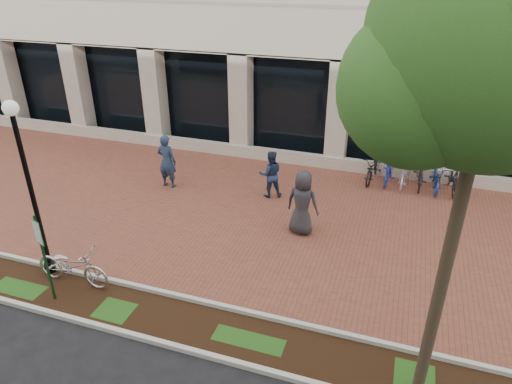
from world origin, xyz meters
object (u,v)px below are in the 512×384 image
(pedestrian_left, at_px, (167,161))
(bike_rack_cluster, at_px, (412,172))
(lamppost, at_px, (29,183))
(pedestrian_mid, at_px, (270,174))
(parking_sign, at_px, (42,248))
(street_tree, at_px, (498,59))
(pedestrian_right, at_px, (302,203))
(locked_bicycle, at_px, (72,266))

(pedestrian_left, distance_m, bike_rack_cluster, 8.89)
(lamppost, xyz_separation_m, pedestrian_mid, (4.29, 6.04, -1.78))
(parking_sign, distance_m, street_tree, 9.79)
(lamppost, distance_m, pedestrian_right, 7.32)
(street_tree, bearing_deg, pedestrian_left, 144.21)
(locked_bicycle, relative_size, pedestrian_left, 1.04)
(pedestrian_left, bearing_deg, street_tree, 147.16)
(lamppost, relative_size, pedestrian_left, 2.35)
(locked_bicycle, height_order, pedestrian_mid, pedestrian_mid)
(pedestrian_mid, bearing_deg, pedestrian_right, 103.93)
(parking_sign, distance_m, pedestrian_mid, 7.76)
(pedestrian_left, distance_m, pedestrian_right, 5.56)
(parking_sign, xyz_separation_m, bike_rack_cluster, (8.06, 9.38, -0.98))
(street_tree, xyz_separation_m, pedestrian_right, (-3.55, 4.87, -5.26))
(lamppost, relative_size, bike_rack_cluster, 1.30)
(street_tree, height_order, pedestrian_right, street_tree)
(pedestrian_left, bearing_deg, locked_bicycle, 97.08)
(parking_sign, relative_size, pedestrian_left, 1.19)
(street_tree, distance_m, locked_bicycle, 10.25)
(parking_sign, relative_size, pedestrian_right, 1.17)
(pedestrian_mid, relative_size, pedestrian_right, 0.84)
(lamppost, height_order, street_tree, street_tree)
(street_tree, xyz_separation_m, locked_bicycle, (-8.47, 0.60, -5.73))
(lamppost, xyz_separation_m, bike_rack_cluster, (8.93, 8.48, -2.10))
(street_tree, xyz_separation_m, pedestrian_mid, (-5.14, 6.84, -5.43))
(lamppost, height_order, pedestrian_right, lamppost)
(parking_sign, relative_size, locked_bicycle, 1.14)
(parking_sign, distance_m, locked_bicycle, 1.20)
(pedestrian_left, bearing_deg, parking_sign, 95.91)
(locked_bicycle, xyz_separation_m, pedestrian_left, (-0.42, 5.81, 0.45))
(locked_bicycle, height_order, bike_rack_cluster, bike_rack_cluster)
(locked_bicycle, xyz_separation_m, pedestrian_right, (4.92, 4.27, 0.46))
(pedestrian_left, xyz_separation_m, bike_rack_cluster, (8.40, 2.87, -0.46))
(parking_sign, relative_size, pedestrian_mid, 1.40)
(lamppost, height_order, pedestrian_left, lamppost)
(lamppost, xyz_separation_m, pedestrian_right, (5.88, 4.06, -1.62))
(street_tree, bearing_deg, locked_bicycle, 175.93)
(pedestrian_mid, bearing_deg, street_tree, 102.01)
(pedestrian_mid, relative_size, bike_rack_cluster, 0.47)
(lamppost, relative_size, locked_bicycle, 2.25)
(parking_sign, bearing_deg, pedestrian_mid, 84.70)
(locked_bicycle, relative_size, pedestrian_mid, 1.23)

